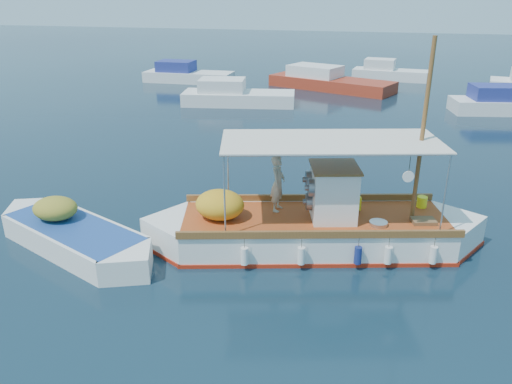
# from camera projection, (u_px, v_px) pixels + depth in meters

# --- Properties ---
(ground) EXTENTS (160.00, 160.00, 0.00)m
(ground) POSITION_uv_depth(u_px,v_px,m) (296.00, 242.00, 14.32)
(ground) COLOR black
(ground) RESTS_ON ground
(fishing_caique) EXTENTS (9.32, 4.35, 5.89)m
(fishing_caique) POSITION_uv_depth(u_px,v_px,m) (312.00, 229.00, 13.91)
(fishing_caique) COLOR white
(fishing_caique) RESTS_ON ground
(dinghy) EXTENTS (5.69, 3.36, 1.51)m
(dinghy) POSITION_uv_depth(u_px,v_px,m) (73.00, 237.00, 13.90)
(dinghy) COLOR white
(dinghy) RESTS_ON ground
(bg_boat_nw) EXTENTS (7.24, 3.52, 1.80)m
(bg_boat_nw) POSITION_uv_depth(u_px,v_px,m) (235.00, 97.00, 31.32)
(bg_boat_nw) COLOR silver
(bg_boat_nw) RESTS_ON ground
(bg_boat_n) EXTENTS (9.48, 5.95, 1.80)m
(bg_boat_n) POSITION_uv_depth(u_px,v_px,m) (327.00, 82.00, 36.35)
(bg_boat_n) COLOR #9B2D19
(bg_boat_n) RESTS_ON ground
(bg_boat_ne) EXTENTS (7.02, 3.47, 1.80)m
(bg_boat_ne) POSITION_uv_depth(u_px,v_px,m) (507.00, 105.00, 29.19)
(bg_boat_ne) COLOR silver
(bg_boat_ne) RESTS_ON ground
(bg_boat_far_w) EXTENTS (6.91, 2.40, 1.80)m
(bg_boat_far_w) POSITION_uv_depth(u_px,v_px,m) (186.00, 76.00, 39.11)
(bg_boat_far_w) COLOR silver
(bg_boat_far_w) RESTS_ON ground
(bg_boat_far_n) EXTENTS (5.99, 2.66, 1.80)m
(bg_boat_far_n) POSITION_uv_depth(u_px,v_px,m) (388.00, 73.00, 40.14)
(bg_boat_far_n) COLOR silver
(bg_boat_far_n) RESTS_ON ground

